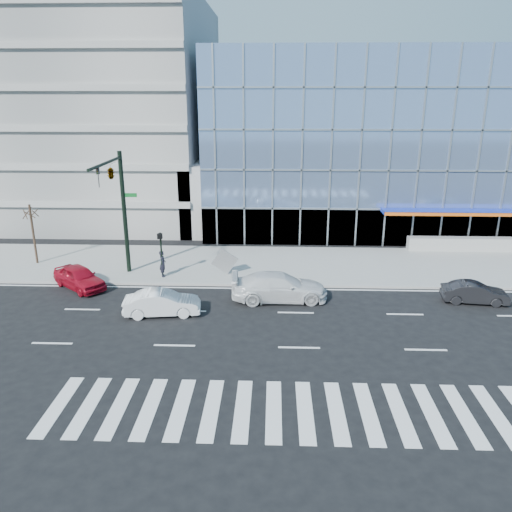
# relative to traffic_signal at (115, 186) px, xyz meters

# --- Properties ---
(ground) EXTENTS (160.00, 160.00, 0.00)m
(ground) POSITION_rel_traffic_signal_xyz_m (11.00, -4.57, -6.16)
(ground) COLOR black
(ground) RESTS_ON ground
(sidewalk) EXTENTS (120.00, 8.00, 0.15)m
(sidewalk) POSITION_rel_traffic_signal_xyz_m (11.00, 3.43, -6.09)
(sidewalk) COLOR gray
(sidewalk) RESTS_ON ground
(theatre_building) EXTENTS (42.00, 26.00, 15.00)m
(theatre_building) POSITION_rel_traffic_signal_xyz_m (25.00, 21.43, 1.34)
(theatre_building) COLOR #7390C0
(theatre_building) RESTS_ON ground
(parking_garage) EXTENTS (24.00, 24.00, 20.00)m
(parking_garage) POSITION_rel_traffic_signal_xyz_m (-9.00, 21.43, 3.84)
(parking_garage) COLOR gray
(parking_garage) RESTS_ON ground
(ramp_block) EXTENTS (6.00, 8.00, 6.00)m
(ramp_block) POSITION_rel_traffic_signal_xyz_m (5.00, 13.43, -3.16)
(ramp_block) COLOR gray
(ramp_block) RESTS_ON ground
(tower_backdrop) EXTENTS (14.00, 14.00, 48.00)m
(tower_backdrop) POSITION_rel_traffic_signal_xyz_m (-19.00, 65.43, 17.84)
(tower_backdrop) COLOR gray
(tower_backdrop) RESTS_ON ground
(traffic_signal) EXTENTS (1.14, 5.74, 8.00)m
(traffic_signal) POSITION_rel_traffic_signal_xyz_m (0.00, 0.00, 0.00)
(traffic_signal) COLOR black
(traffic_signal) RESTS_ON sidewalk
(ped_signal_post) EXTENTS (0.30, 0.33, 3.00)m
(ped_signal_post) POSITION_rel_traffic_signal_xyz_m (2.50, 0.37, -4.02)
(ped_signal_post) COLOR black
(ped_signal_post) RESTS_ON sidewalk
(street_tree_near) EXTENTS (1.10, 1.10, 4.23)m
(street_tree_near) POSITION_rel_traffic_signal_xyz_m (-7.00, 2.93, -2.39)
(street_tree_near) COLOR #332319
(street_tree_near) RESTS_ON sidewalk
(white_suv) EXTENTS (5.75, 2.68, 1.62)m
(white_suv) POSITION_rel_traffic_signal_xyz_m (10.09, -2.77, -5.35)
(white_suv) COLOR silver
(white_suv) RESTS_ON ground
(white_sedan) EXTENTS (4.29, 1.95, 1.36)m
(white_sedan) POSITION_rel_traffic_signal_xyz_m (3.68, -5.07, -5.48)
(white_sedan) COLOR white
(white_sedan) RESTS_ON ground
(dark_sedan) EXTENTS (3.81, 1.70, 1.22)m
(dark_sedan) POSITION_rel_traffic_signal_xyz_m (21.39, -2.77, -5.56)
(dark_sedan) COLOR black
(dark_sedan) RESTS_ON ground
(red_sedan) EXTENTS (4.25, 3.94, 1.41)m
(red_sedan) POSITION_rel_traffic_signal_xyz_m (-2.32, -1.34, -5.46)
(red_sedan) COLOR #A30C1E
(red_sedan) RESTS_ON ground
(pedestrian) EXTENTS (0.58, 0.73, 1.74)m
(pedestrian) POSITION_rel_traffic_signal_xyz_m (2.51, 0.54, -5.14)
(pedestrian) COLOR black
(pedestrian) RESTS_ON sidewalk
(tilted_panel) EXTENTS (1.81, 0.19, 1.81)m
(tilted_panel) POSITION_rel_traffic_signal_xyz_m (6.52, 1.05, -5.11)
(tilted_panel) COLOR gray
(tilted_panel) RESTS_ON sidewalk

